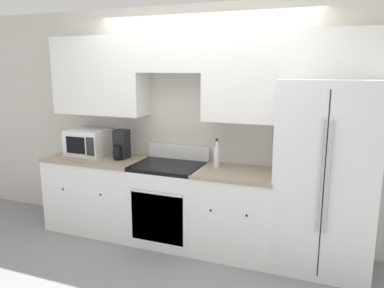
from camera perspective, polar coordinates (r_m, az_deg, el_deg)
ground_plane at (r=4.07m, az=-1.66°, el=-16.75°), size 12.00×12.00×0.00m
wall_back at (r=4.13m, az=1.55°, el=6.14°), size 8.00×0.39×2.60m
lower_cabinets_left at (r=4.70m, az=-14.12°, el=-7.20°), size 1.16×0.64×0.89m
lower_cabinets_right at (r=4.00m, az=6.75°, el=-10.29°), size 0.82×0.64×0.89m
oven_range at (r=4.24m, az=-3.53°, el=-8.86°), size 0.75×0.65×1.05m
refrigerator at (r=3.80m, az=19.64°, el=-4.61°), size 0.89×0.77×1.83m
microwave at (r=4.70m, az=-15.47°, el=0.24°), size 0.47×0.39×0.30m
bottle at (r=3.95m, az=3.77°, el=-1.89°), size 0.06×0.06×0.31m
electric_kettle at (r=4.41m, az=-10.76°, el=-0.21°), size 0.14×0.22×0.34m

